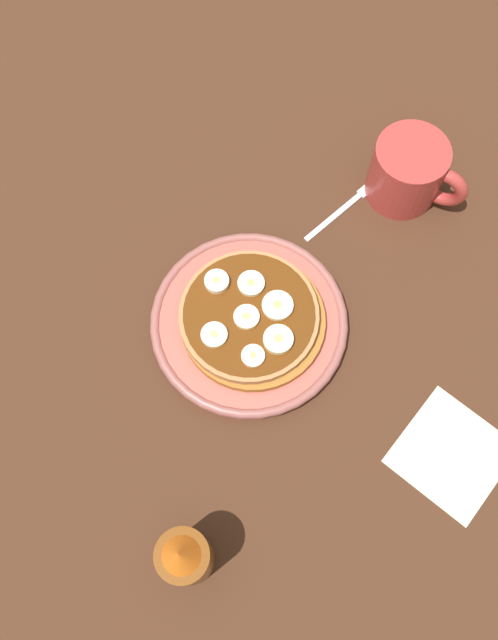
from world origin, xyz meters
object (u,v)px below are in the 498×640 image
banana_slice_1 (217,282)px  banana_slice_4 (278,306)px  banana_slice_3 (278,340)px  coffee_mug (410,172)px  banana_slice_0 (243,316)px  banana_slice_5 (253,356)px  syrup_bottle (186,557)px  banana_slice_6 (251,284)px  napkin (451,454)px  plate (249,323)px  pancake_stack (248,319)px  fork (348,205)px  banana_slice_2 (214,335)px

banana_slice_1 → banana_slice_4: 7.43cm
banana_slice_3 → coffee_mug: 26.88cm
banana_slice_3 → banana_slice_4: size_ratio=0.94×
banana_slice_0 → banana_slice_1: banana_slice_1 is taller
banana_slice_5 → syrup_bottle: size_ratio=0.19×
banana_slice_6 → napkin: size_ratio=0.28×
plate → banana_slice_4: (2.46, 2.20, 3.21)cm
pancake_stack → banana_slice_0: (-0.48, -0.35, 1.44)cm
banana_slice_3 → pancake_stack: bearing=165.0°
banana_slice_3 → fork: bearing=91.9°
coffee_mug → syrup_bottle: size_ratio=0.88×
fork → banana_slice_6: bearing=-106.7°
pancake_stack → banana_slice_6: size_ratio=5.55×
banana_slice_5 → banana_slice_6: bearing=118.6°
fork → banana_slice_1: bearing=-115.0°
plate → banana_slice_4: banana_slice_4 is taller
banana_slice_5 → napkin: (23.85, 1.12, -4.08)cm
pancake_stack → banana_slice_5: (2.66, -4.04, 1.42)cm
banana_slice_0 → syrup_bottle: 26.16cm
banana_slice_4 → coffee_mug: (6.42, 22.89, 0.05)cm
banana_slice_3 → napkin: (22.24, -1.78, -4.23)cm
pancake_stack → banana_slice_4: banana_slice_4 is taller
plate → pancake_stack: 1.77cm
banana_slice_2 → banana_slice_6: (0.80, 7.33, 0.03)cm
banana_slice_2 → coffee_mug: coffee_mug is taller
banana_slice_6 → banana_slice_1: bearing=-155.6°
pancake_stack → banana_slice_5: banana_slice_5 is taller
banana_slice_0 → banana_slice_1: bearing=153.8°
banana_slice_3 → syrup_bottle: bearing=-84.9°
plate → napkin: size_ratio=2.08×
banana_slice_0 → fork: banana_slice_0 is taller
banana_slice_5 → fork: 24.65cm
coffee_mug → syrup_bottle: bearing=-92.7°
banana_slice_0 → banana_slice_4: 4.03cm
plate → napkin: 26.77cm
pancake_stack → banana_slice_5: size_ratio=6.57×
banana_slice_3 → syrup_bottle: (2.18, -24.35, 1.86)cm
banana_slice_3 → banana_slice_1: bearing=162.0°
plate → pancake_stack: size_ratio=1.34×
pancake_stack → syrup_bottle: bearing=-75.8°
napkin → fork: bearing=134.7°
plate → banana_slice_3: (4.33, -1.40, 3.32)cm
pancake_stack → banana_slice_3: banana_slice_3 is taller
banana_slice_2 → pancake_stack: bearing=59.6°
pancake_stack → napkin: size_ratio=1.56×
banana_slice_3 → banana_slice_6: size_ratio=1.09×
banana_slice_0 → banana_slice_6: bearing=104.3°
coffee_mug → plate: bearing=-109.5°
banana_slice_4 → banana_slice_5: bearing=-87.8°
banana_slice_1 → banana_slice_5: banana_slice_1 is taller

